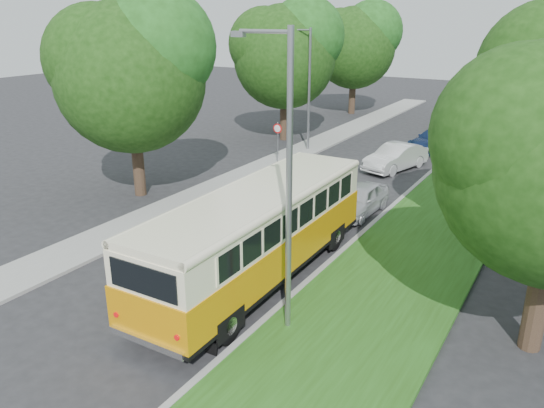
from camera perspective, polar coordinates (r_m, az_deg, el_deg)
The scene contains 13 objects.
ground at distance 19.01m, azimuth -6.00°, elevation -6.03°, with size 120.00×120.00×0.00m, color #262628.
curb at distance 21.42m, azimuth 9.91°, elevation -2.95°, with size 0.20×70.00×0.15m, color gray.
grass_verge at distance 20.80m, azimuth 15.94°, elevation -4.19°, with size 4.50×70.00×0.13m, color #264F15.
sidewalk at distance 25.39m, azimuth -7.98°, elevation 0.77°, with size 2.20×70.00×0.12m, color gray.
treeline at distance 32.50m, azimuth 18.48°, elevation 14.70°, with size 24.27×41.91×9.46m.
lamppost_near at distance 13.30m, azimuth 1.51°, elevation 2.86°, with size 1.71×0.16×8.00m.
lamppost_far at distance 33.50m, azimuth 3.88°, elevation 12.63°, with size 1.71×0.16×7.50m.
warning_sign at distance 30.32m, azimuth 0.60°, elevation 7.32°, with size 0.56×0.10×2.50m.
vintage_bus at distance 16.94m, azimuth -1.50°, elevation -3.47°, with size 2.69×10.47×3.11m, color orange, non-canonical shape.
car_silver at distance 23.33m, azimuth 9.39°, elevation 0.50°, with size 1.54×3.82×1.30m, color silver.
car_white at distance 30.42m, azimuth 13.17°, elevation 4.92°, with size 1.53×4.39×1.45m, color silver.
car_blue at distance 35.68m, azimuth 17.13°, elevation 6.62°, with size 1.87×4.61×1.34m, color navy.
car_grey at distance 41.63m, azimuth 18.76°, elevation 8.34°, with size 2.48×5.38×1.49m, color #54565C.
Camera 1 is at (10.44, -13.60, 8.22)m, focal length 35.00 mm.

